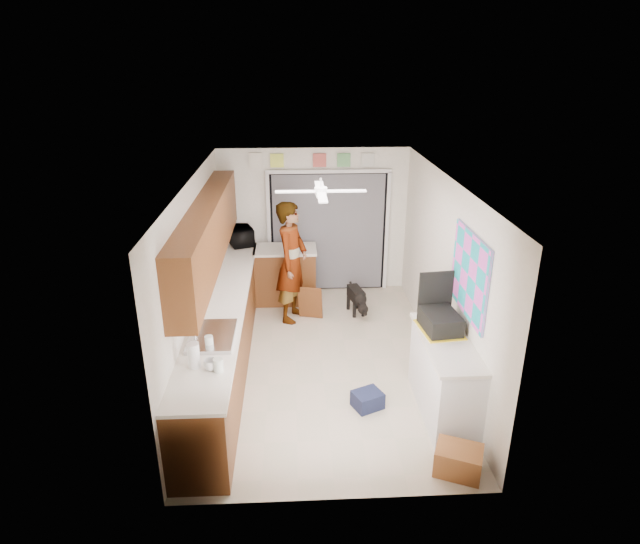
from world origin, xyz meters
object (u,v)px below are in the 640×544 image
object	(u,v)px
man	(292,262)
navy_crate	(368,400)
cardboard_box	(458,460)
paper_towel_roll	(194,355)
dog	(356,299)
cup	(211,365)
suitcase	(440,321)
microwave	(241,236)

from	to	relation	value
man	navy_crate	bearing A→B (deg)	-139.67
cardboard_box	man	size ratio (longest dim) A/B	0.24
navy_crate	man	xyz separation A→B (m)	(-0.87, 2.40, 0.85)
paper_towel_roll	cardboard_box	bearing A→B (deg)	-12.75
paper_towel_roll	dog	size ratio (longest dim) A/B	0.44
cup	dog	distance (m)	3.70
cup	cardboard_box	bearing A→B (deg)	-12.34
cup	paper_towel_roll	xyz separation A→B (m)	(-0.17, 0.06, 0.08)
suitcase	cardboard_box	distance (m)	1.55
paper_towel_roll	suitcase	world-z (taller)	paper_towel_roll
cup	suitcase	xyz separation A→B (m)	(2.53, 0.72, 0.05)
navy_crate	dog	size ratio (longest dim) A/B	0.54
man	dog	bearing A→B (deg)	-62.21
cardboard_box	navy_crate	xyz separation A→B (m)	(-0.76, 1.12, -0.04)
paper_towel_roll	man	distance (m)	3.09
man	cardboard_box	bearing A→B (deg)	-134.75
microwave	cup	bearing A→B (deg)	160.66
microwave	navy_crate	distance (m)	3.88
cardboard_box	navy_crate	world-z (taller)	cardboard_box
cup	navy_crate	world-z (taller)	cup
paper_towel_roll	navy_crate	bearing A→B (deg)	15.46
cup	cardboard_box	world-z (taller)	cup
suitcase	man	xyz separation A→B (m)	(-1.71, 2.26, -0.10)
navy_crate	cardboard_box	bearing A→B (deg)	-55.70
cup	paper_towel_roll	size ratio (longest dim) A/B	0.53
navy_crate	dog	xyz separation A→B (m)	(0.15, 2.53, 0.14)
suitcase	navy_crate	bearing A→B (deg)	-177.26
microwave	man	distance (m)	1.27
cup	dog	bearing A→B (deg)	59.26
cardboard_box	cup	bearing A→B (deg)	167.66
man	suitcase	bearing A→B (deg)	-122.66
cup	navy_crate	size ratio (longest dim) A/B	0.43
cardboard_box	paper_towel_roll	bearing A→B (deg)	167.25
cup	suitcase	size ratio (longest dim) A/B	0.28
microwave	navy_crate	bearing A→B (deg)	-172.33
cup	paper_towel_roll	world-z (taller)	paper_towel_roll
paper_towel_roll	navy_crate	size ratio (longest dim) A/B	0.82
paper_towel_roll	microwave	bearing A→B (deg)	87.81
suitcase	cup	bearing A→B (deg)	-170.97
microwave	suitcase	bearing A→B (deg)	-161.04
man	paper_towel_roll	bearing A→B (deg)	-178.64
suitcase	cardboard_box	world-z (taller)	suitcase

